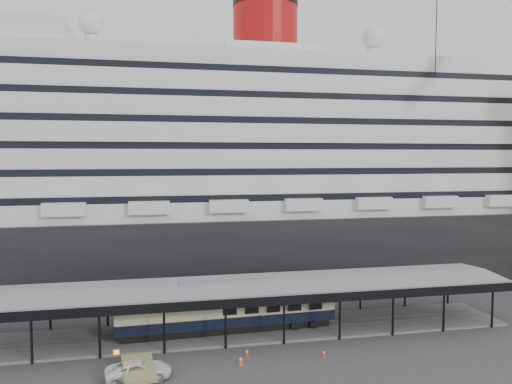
% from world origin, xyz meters
% --- Properties ---
extents(ground, '(200.00, 200.00, 0.00)m').
position_xyz_m(ground, '(0.00, 0.00, 0.00)').
color(ground, '#39393B').
rests_on(ground, ground).
extents(cruise_ship, '(130.00, 30.00, 43.90)m').
position_xyz_m(cruise_ship, '(0.05, 32.00, 18.35)').
color(cruise_ship, black).
rests_on(cruise_ship, ground).
extents(platform_canopy, '(56.00, 9.18, 5.30)m').
position_xyz_m(platform_canopy, '(0.00, 5.00, 2.36)').
color(platform_canopy, slate).
rests_on(platform_canopy, ground).
extents(port_truck, '(5.60, 3.00, 1.49)m').
position_xyz_m(port_truck, '(-10.88, -4.22, 0.75)').
color(port_truck, white).
rests_on(port_truck, ground).
extents(pullman_carriage, '(22.77, 3.83, 22.26)m').
position_xyz_m(pullman_carriage, '(-2.07, 5.00, 2.70)').
color(pullman_carriage, black).
rests_on(pullman_carriage, ground).
extents(traffic_cone_left, '(0.46, 0.46, 0.68)m').
position_xyz_m(traffic_cone_left, '(-1.22, -1.27, 0.34)').
color(traffic_cone_left, '#D0440B').
rests_on(traffic_cone_left, ground).
extents(traffic_cone_mid, '(0.52, 0.52, 0.81)m').
position_xyz_m(traffic_cone_mid, '(-2.12, -3.08, 0.40)').
color(traffic_cone_mid, '#FB5B0D').
rests_on(traffic_cone_mid, ground).
extents(traffic_cone_right, '(0.41, 0.41, 0.70)m').
position_xyz_m(traffic_cone_right, '(5.66, -2.93, 0.35)').
color(traffic_cone_right, '#E53B0C').
rests_on(traffic_cone_right, ground).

